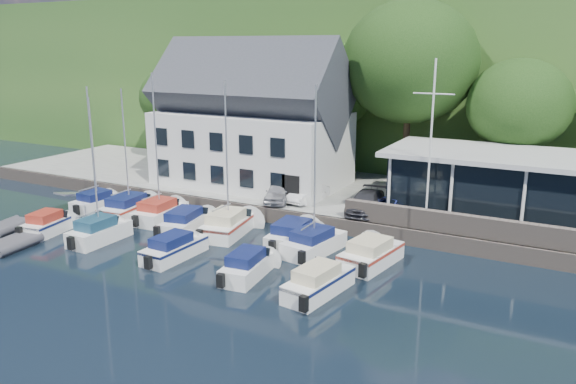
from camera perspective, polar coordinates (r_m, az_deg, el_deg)
name	(u,v)px	position (r m, az deg, el deg)	size (l,w,h in m)	color
ground	(198,291)	(27.76, -9.14, -9.86)	(180.00, 180.00, 0.00)	black
quay	(340,197)	(42.01, 5.27, -0.48)	(60.00, 13.00, 1.00)	#9A9A95
quay_face	(301,220)	(36.33, 1.29, -2.85)	(60.00, 0.30, 1.00)	#685C53
hillside	(466,71)	(83.50, 17.60, 11.66)	(160.00, 75.00, 16.00)	#244A1C
field_patch	(540,11)	(90.40, 24.20, 16.44)	(50.00, 30.00, 0.30)	#5C6834
harbor_building	(252,127)	(43.29, -3.72, 6.56)	(14.40, 8.20, 8.70)	silver
club_pavilion	(495,184)	(37.21, 20.24, 0.72)	(13.20, 7.20, 4.10)	black
seawall	(498,230)	(33.07, 20.58, -3.61)	(18.00, 0.50, 1.20)	#685C53
gangway	(93,202)	(44.67, -19.21, -1.00)	(1.20, 6.00, 1.40)	silver
car_silver	(278,192)	(38.59, -1.03, -0.03)	(1.53, 3.80, 1.29)	#ADADB2
car_white	(308,193)	(38.59, 2.05, -0.13)	(1.24, 3.57, 1.18)	beige
car_dgrey	(366,202)	(36.49, 7.92, -1.02)	(1.84, 4.54, 1.32)	#2D2E33
car_blue	(390,205)	(36.11, 10.36, -1.35)	(1.43, 3.63, 1.24)	#303C94
flagpole	(430,145)	(33.40, 14.27, 4.64)	(2.34, 0.20, 9.76)	silver
tree_0	(174,114)	(54.05, -11.55, 7.80)	(6.20, 6.20, 8.48)	black
tree_1	(251,112)	(50.16, -3.78, 8.11)	(6.91, 6.91, 9.45)	black
tree_2	(326,109)	(46.09, 3.90, 8.41)	(7.95, 7.95, 10.86)	black
tree_3	(409,94)	(43.67, 12.15, 9.70)	(10.09, 10.09, 13.80)	black
tree_4	(516,129)	(42.22, 22.19, 5.96)	(7.06, 7.06, 9.65)	black
boat_r1_0	(93,150)	(41.58, -19.20, 4.03)	(1.86, 5.35, 8.68)	silver
boat_r1_1	(125,151)	(39.45, -16.18, 4.00)	(2.17, 6.65, 9.06)	silver
boat_r1_2	(156,154)	(37.74, -13.22, 3.77)	(2.18, 5.80, 9.10)	silver
boat_r1_3	(187,219)	(36.30, -10.26, -2.75)	(1.97, 6.28, 1.43)	silver
boat_r1_4	(227,160)	(34.15, -6.24, 3.29)	(2.23, 6.55, 9.50)	silver
boat_r1_5	(294,232)	(33.26, 0.58, -4.10)	(2.18, 6.08, 1.47)	silver
boat_r1_6	(315,176)	(30.91, 2.74, 1.65)	(2.05, 6.07, 8.96)	silver
boat_r1_7	(371,251)	(30.50, 8.46, -5.99)	(2.11, 5.92, 1.52)	silver
boat_r2_0	(48,222)	(38.23, -23.19, -2.84)	(1.73, 4.85, 1.44)	silver
boat_r2_1	(93,164)	(34.50, -19.16, 2.66)	(1.86, 5.63, 9.48)	silver
boat_r2_2	(174,246)	(31.77, -11.47, -5.38)	(1.74, 5.88, 1.41)	silver
boat_r2_3	(248,263)	(28.84, -4.05, -7.21)	(1.70, 5.64, 1.41)	silver
boat_r2_4	(319,279)	(26.81, 3.15, -8.85)	(1.73, 6.05, 1.50)	silver
dinghy_0	(8,225)	(39.97, -26.57, -3.03)	(1.81, 3.02, 0.70)	#3C3B41
dinghy_1	(13,242)	(36.37, -26.18, -4.60)	(1.95, 3.26, 0.76)	#3C3B41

